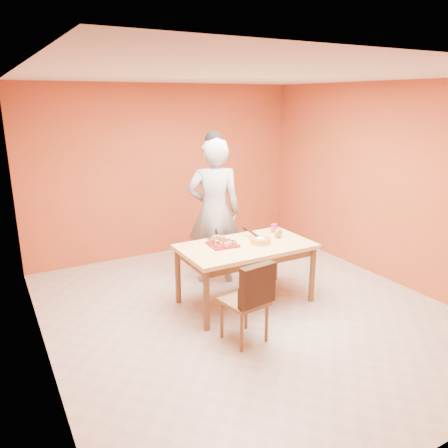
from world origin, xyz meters
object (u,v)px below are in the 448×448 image
sponge_cake (261,240)px  egg_ornament (278,233)px  person (214,212)px  pastry_platter (223,244)px  dining_table (246,252)px  dining_chair (245,300)px  red_dinner_plate (217,243)px  magenta_glass (274,228)px  checker_tin (275,228)px

sponge_cake → egg_ornament: size_ratio=1.93×
person → pastry_platter: size_ratio=6.08×
pastry_platter → sponge_cake: sponge_cake is taller
dining_table → sponge_cake: (0.18, -0.06, 0.13)m
dining_chair → red_dinner_plate: dining_chair is taller
pastry_platter → magenta_glass: 0.86m
dining_table → person: bearing=91.1°
dining_chair → pastry_platter: (0.23, 0.90, 0.30)m
dining_chair → person: (0.47, 1.57, 0.52)m
dining_table → checker_tin: size_ratio=15.42×
dining_table → sponge_cake: size_ratio=6.43×
sponge_cake → magenta_glass: magenta_glass is taller
dining_chair → sponge_cake: bearing=39.9°
checker_tin → pastry_platter: bearing=-166.1°
pastry_platter → dining_table: bearing=-24.7°
person → magenta_glass: person is taller
magenta_glass → checker_tin: bearing=50.5°
dining_chair → red_dinner_plate: 1.07m
dining_chair → magenta_glass: size_ratio=8.00×
red_dinner_plate → person: bearing=65.3°
dining_table → checker_tin: (0.68, 0.35, 0.11)m
pastry_platter → sponge_cake: 0.47m
pastry_platter → checker_tin: (0.94, 0.23, 0.01)m
person → dining_table: bearing=113.3°
person → magenta_glass: 0.84m
dining_chair → red_dinner_plate: (0.21, 1.00, 0.30)m
pastry_platter → egg_ornament: bearing=-6.7°
person → sponge_cake: bearing=125.1°
dining_table → egg_ornament: (0.50, 0.03, 0.16)m
dining_chair → person: size_ratio=0.46×
magenta_glass → egg_ornament: bearing=-112.8°
magenta_glass → red_dinner_plate: bearing=-178.5°
red_dinner_plate → egg_ornament: (0.78, -0.20, 0.06)m
dining_chair → egg_ornament: 1.32m
person → checker_tin: 0.85m
pastry_platter → red_dinner_plate: (-0.02, 0.11, -0.00)m
dining_table → checker_tin: 0.77m
sponge_cake → person: bearing=102.9°
red_dinner_plate → sponge_cake: (0.46, -0.28, 0.03)m
magenta_glass → sponge_cake: bearing=-144.0°
dining_chair → magenta_glass: dining_chair is taller
dining_chair → red_dinner_plate: bearing=70.8°
dining_chair → magenta_glass: (1.08, 1.03, 0.35)m
person → red_dinner_plate: person is taller
dining_chair → person: person is taller
sponge_cake → checker_tin: bearing=39.0°
person → red_dinner_plate: bearing=87.4°
person → pastry_platter: (-0.24, -0.67, -0.23)m
dining_chair → pastry_platter: size_ratio=2.78×
dining_chair → egg_ornament: size_ratio=7.06×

